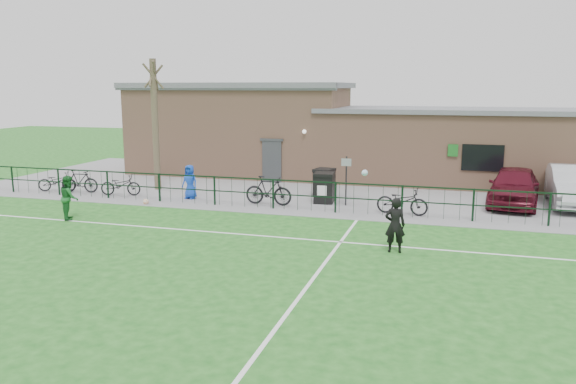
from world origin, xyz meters
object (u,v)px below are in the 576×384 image
(bicycle_d, at_px, (268,191))
(ball_ground, at_px, (146,202))
(sign_post, at_px, (346,181))
(bicycle_e, at_px, (402,201))
(spectator_child, at_px, (190,182))
(outfield_player, at_px, (69,197))
(car_silver, at_px, (573,186))
(bicycle_c, at_px, (121,185))
(wheelie_bin_right, at_px, (324,189))
(car_maroon, at_px, (514,186))
(bare_tree, at_px, (155,125))
(bicycle_b, at_px, (80,181))
(wheelie_bin_left, at_px, (324,183))
(bicycle_a, at_px, (57,181))

(bicycle_d, relative_size, ball_ground, 8.39)
(sign_post, relative_size, bicycle_e, 1.03)
(spectator_child, relative_size, outfield_player, 0.91)
(car_silver, height_order, bicycle_c, car_silver)
(wheelie_bin_right, height_order, car_maroon, car_maroon)
(wheelie_bin_right, relative_size, car_silver, 0.24)
(car_maroon, height_order, outfield_player, outfield_player)
(bare_tree, distance_m, car_silver, 18.10)
(car_silver, distance_m, ball_ground, 17.32)
(bicycle_b, bearing_deg, spectator_child, -97.85)
(bare_tree, distance_m, bicycle_c, 3.21)
(bicycle_d, relative_size, spectator_child, 1.35)
(wheelie_bin_right, relative_size, bicycle_e, 0.60)
(bare_tree, xyz_separation_m, bicycle_e, (11.47, -2.12, -2.47))
(car_silver, relative_size, bicycle_d, 2.48)
(wheelie_bin_left, height_order, spectator_child, spectator_child)
(wheelie_bin_left, relative_size, outfield_player, 0.69)
(bicycle_a, distance_m, bicycle_c, 3.40)
(spectator_child, bearing_deg, car_silver, 18.48)
(bicycle_b, relative_size, spectator_child, 1.19)
(bicycle_a, relative_size, bicycle_e, 0.88)
(bicycle_d, distance_m, outfield_player, 7.54)
(outfield_player, xyz_separation_m, ball_ground, (1.30, 3.05, -0.69))
(spectator_child, bearing_deg, ball_ground, -120.72)
(bicycle_b, bearing_deg, bicycle_c, -101.01)
(car_silver, distance_m, bicycle_e, 7.36)
(sign_post, height_order, ball_ground, sign_post)
(bicycle_c, height_order, spectator_child, spectator_child)
(spectator_child, bearing_deg, bicycle_b, -171.19)
(wheelie_bin_left, height_order, bicycle_d, bicycle_d)
(bicycle_b, relative_size, outfield_player, 1.08)
(car_silver, height_order, bicycle_a, car_silver)
(car_maroon, bearing_deg, wheelie_bin_left, -170.44)
(bicycle_b, relative_size, bicycle_d, 0.88)
(car_maroon, xyz_separation_m, bicycle_b, (-18.62, -2.62, -0.26))
(ball_ground, bearing_deg, bare_tree, 111.23)
(bare_tree, bearing_deg, bicycle_e, -10.46)
(bare_tree, xyz_separation_m, spectator_child, (2.46, -1.62, -2.25))
(wheelie_bin_right, relative_size, bicycle_a, 0.69)
(bicycle_e, bearing_deg, car_silver, -52.93)
(sign_post, height_order, car_silver, sign_post)
(sign_post, relative_size, spectator_child, 1.37)
(car_maroon, distance_m, car_silver, 2.34)
(wheelie_bin_right, height_order, spectator_child, spectator_child)
(wheelie_bin_right, xyz_separation_m, car_silver, (9.73, 2.24, 0.22))
(car_maroon, bearing_deg, ball_ground, -156.05)
(bicycle_a, height_order, ball_ground, bicycle_a)
(car_maroon, height_order, bicycle_c, car_maroon)
(bicycle_c, relative_size, ball_ground, 7.58)
(wheelie_bin_left, bearing_deg, spectator_child, -145.49)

